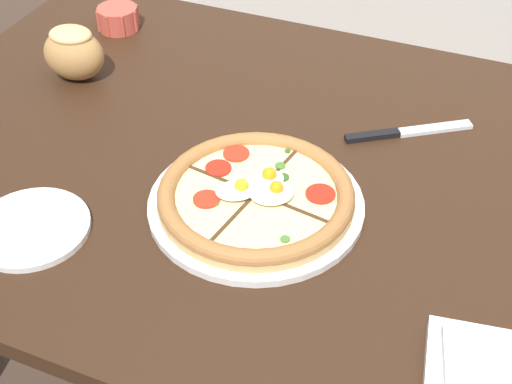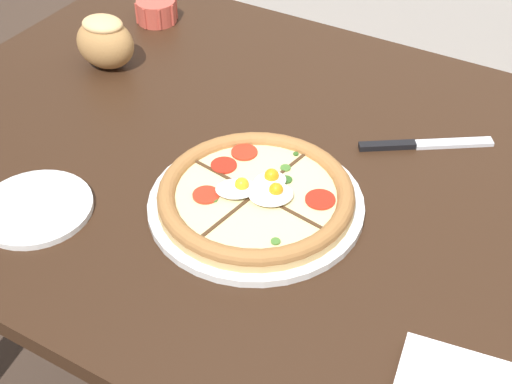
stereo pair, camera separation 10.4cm
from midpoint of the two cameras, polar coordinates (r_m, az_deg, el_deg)
The scene contains 6 objects.
dining_table at distance 1.17m, azimuth 2.90°, elevation -2.09°, with size 1.53×0.92×0.74m.
pizza at distance 1.04m, azimuth -2.84°, elevation -0.54°, with size 0.32×0.32×0.05m.
ramekin_bowl at distance 1.54m, azimuth -12.94°, elevation 13.39°, with size 0.09×0.09×0.05m.
bread_piece_near at distance 1.38m, azimuth -16.54°, elevation 10.62°, with size 0.12×0.10×0.10m.
knife_main at distance 1.22m, azimuth 9.63°, elevation 4.68°, with size 0.19×0.14×0.01m.
side_saucer at distance 1.08m, azimuth -20.21°, elevation -2.85°, with size 0.17×0.17×0.01m.
Camera 1 is at (0.23, -0.84, 1.45)m, focal length 50.00 mm.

